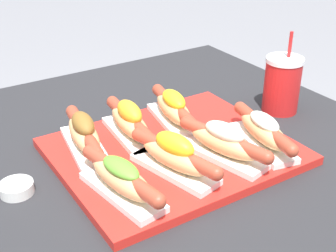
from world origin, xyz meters
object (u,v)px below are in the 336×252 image
(hot_dog_2, at_px, (224,142))
(hot_dog_4, at_px, (84,134))
(hot_dog_1, at_px, (175,155))
(hot_dog_5, at_px, (130,122))
(hot_dog_6, at_px, (174,109))
(sauce_bowl, at_px, (17,188))
(hot_dog_3, at_px, (263,131))
(hot_dog_0, at_px, (121,179))
(serving_tray, at_px, (173,151))
(drink_cup, at_px, (282,84))

(hot_dog_2, relative_size, hot_dog_4, 0.99)
(hot_dog_1, bearing_deg, hot_dog_4, 122.84)
(hot_dog_5, bearing_deg, hot_dog_2, -56.40)
(hot_dog_6, distance_m, sauce_bowl, 0.37)
(hot_dog_5, bearing_deg, sauce_bowl, -170.17)
(hot_dog_3, xyz_separation_m, sauce_bowl, (-0.46, 0.13, -0.04))
(hot_dog_0, xyz_separation_m, hot_dog_1, (0.11, 0.01, 0.00))
(serving_tray, height_order, hot_dog_0, hot_dog_0)
(serving_tray, bearing_deg, sauce_bowl, 172.42)
(hot_dog_0, distance_m, hot_dog_6, 0.28)
(hot_dog_4, height_order, drink_cup, drink_cup)
(hot_dog_5, bearing_deg, hot_dog_1, -88.00)
(hot_dog_1, height_order, drink_cup, drink_cup)
(hot_dog_4, xyz_separation_m, drink_cup, (0.48, -0.05, 0.01))
(hot_dog_3, xyz_separation_m, hot_dog_6, (-0.10, 0.18, 0.00))
(hot_dog_1, height_order, sauce_bowl, hot_dog_1)
(hot_dog_4, distance_m, sauce_bowl, 0.17)
(hot_dog_3, distance_m, drink_cup, 0.21)
(serving_tray, bearing_deg, hot_dog_3, -29.38)
(hot_dog_0, relative_size, hot_dog_2, 1.02)
(hot_dog_3, distance_m, hot_dog_6, 0.20)
(hot_dog_6, bearing_deg, hot_dog_5, -177.06)
(hot_dog_0, distance_m, hot_dog_2, 0.22)
(hot_dog_4, relative_size, hot_dog_5, 0.99)
(hot_dog_2, distance_m, hot_dog_6, 0.17)
(hot_dog_6, relative_size, sauce_bowl, 3.58)
(hot_dog_2, distance_m, drink_cup, 0.30)
(hot_dog_1, xyz_separation_m, hot_dog_4, (-0.11, 0.16, -0.00))
(hot_dog_1, distance_m, hot_dog_4, 0.20)
(hot_dog_2, height_order, hot_dog_4, hot_dog_4)
(hot_dog_5, xyz_separation_m, sauce_bowl, (-0.25, -0.04, -0.04))
(hot_dog_4, relative_size, drink_cup, 1.13)
(hot_dog_5, bearing_deg, serving_tray, -58.40)
(hot_dog_6, xyz_separation_m, sauce_bowl, (-0.37, -0.05, -0.04))
(hot_dog_1, xyz_separation_m, hot_dog_2, (0.11, -0.01, -0.00))
(hot_dog_2, relative_size, hot_dog_5, 0.98)
(serving_tray, height_order, hot_dog_1, hot_dog_1)
(hot_dog_3, height_order, hot_dog_6, hot_dog_6)
(serving_tray, distance_m, hot_dog_4, 0.18)
(hot_dog_5, relative_size, drink_cup, 1.13)
(hot_dog_0, height_order, drink_cup, drink_cup)
(serving_tray, bearing_deg, hot_dog_2, -54.48)
(hot_dog_1, height_order, hot_dog_2, hot_dog_1)
(serving_tray, bearing_deg, hot_dog_4, 149.82)
(hot_dog_1, distance_m, hot_dog_6, 0.20)
(hot_dog_2, distance_m, hot_dog_3, 0.10)
(hot_dog_0, relative_size, hot_dog_6, 1.00)
(hot_dog_3, bearing_deg, serving_tray, 150.62)
(hot_dog_2, bearing_deg, hot_dog_3, -2.61)
(serving_tray, height_order, hot_dog_2, hot_dog_2)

